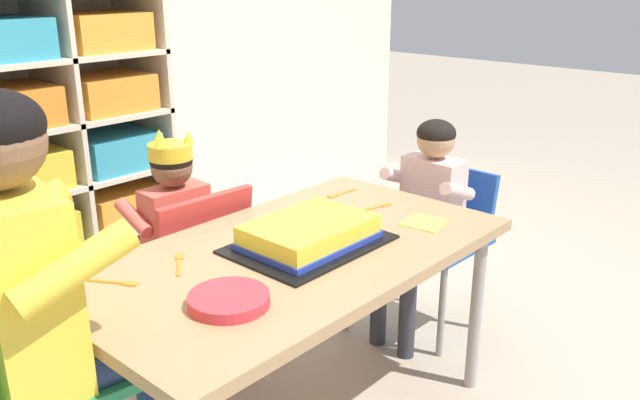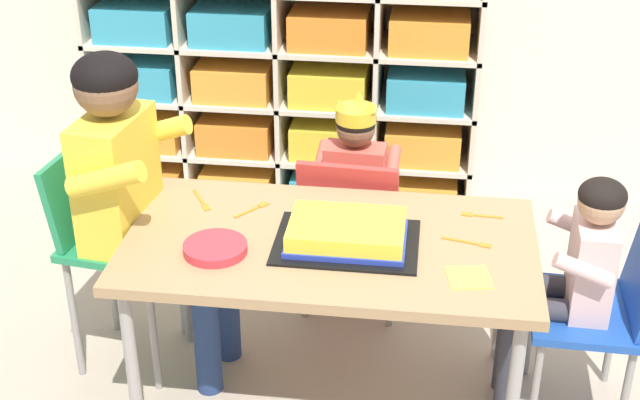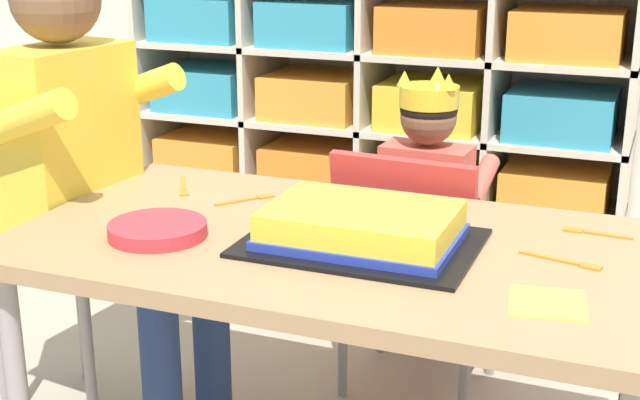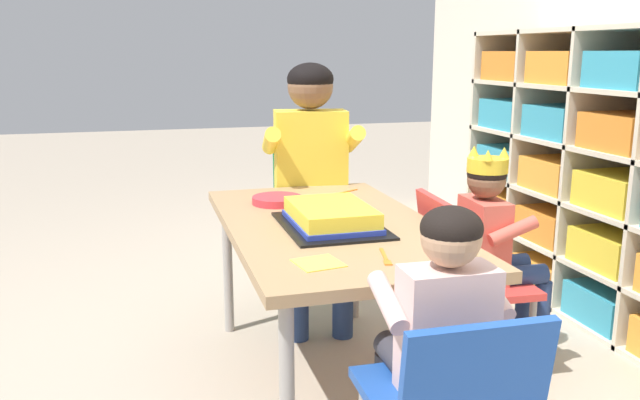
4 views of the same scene
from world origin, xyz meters
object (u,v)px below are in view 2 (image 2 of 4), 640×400
Objects in this scene: fork_near_cake_tray at (470,243)px; fork_near_child_seat at (254,209)px; child_with_crown at (357,175)px; classroom_chair_guest_side at (601,309)px; activity_table at (330,254)px; classroom_chair_blue at (351,221)px; paper_plate_stack at (215,248)px; classroom_chair_adult_side at (108,236)px; fork_beside_plate_stack at (202,201)px; adult_helper_seated at (136,182)px; birthday_cake_on_tray at (347,234)px; fork_by_napkin at (479,215)px; guest_at_table_side at (573,268)px.

fork_near_child_seat is at bearing 2.82° from fork_near_cake_tray.
child_with_crown is 1.34× the size of classroom_chair_guest_side.
classroom_chair_blue is (0.02, 0.48, -0.16)m from activity_table.
classroom_chair_blue is 0.71m from paper_plate_stack.
paper_plate_stack is at bearing -111.67° from classroom_chair_adult_side.
classroom_chair_guest_side is at bearing 7.87° from paper_plate_stack.
fork_beside_plate_stack is at bearing -61.04° from fork_near_child_seat.
classroom_chair_guest_side is at bearing -165.75° from fork_near_cake_tray.
fork_beside_plate_stack reaches higher than activity_table.
classroom_chair_blue is at bearing -51.29° from adult_helper_seated.
classroom_chair_adult_side reaches higher than fork_near_child_seat.
birthday_cake_on_tray reaches higher than fork_by_napkin.
activity_table is at bearing -151.29° from fork_by_napkin.
paper_plate_stack reaches higher than fork_beside_plate_stack.
adult_helper_seated reaches higher than fork_beside_plate_stack.
classroom_chair_adult_side is at bearing -91.44° from classroom_chair_guest_side.
paper_plate_stack is 1.26× the size of fork_near_cake_tray.
fork_near_cake_tray is 0.67m from fork_near_child_seat.
fork_beside_plate_stack is (0.18, 0.08, -0.10)m from adult_helper_seated.
classroom_chair_guest_side is at bearing 122.25° from fork_near_child_seat.
adult_helper_seated is 8.46× the size of fork_by_napkin.
guest_at_table_side is at bearing -90.00° from classroom_chair_guest_side.
paper_plate_stack is at bearing 64.11° from classroom_chair_blue.
child_with_crown is 1.94× the size of birthday_cake_on_tray.
classroom_chair_guest_side is 1.15m from paper_plate_stack.
fork_beside_plate_stack is (-0.48, 0.19, -0.03)m from birthday_cake_on_tray.
fork_beside_plate_stack is at bearing 45.97° from child_with_crown.
child_with_crown is at bearing -44.62° from adult_helper_seated.
classroom_chair_guest_side is 4.14× the size of fork_near_cake_tray.
fork_near_cake_tray is (-0.40, -0.01, 0.20)m from classroom_chair_guest_side.
fork_near_child_seat is at bearing -130.22° from fork_beside_plate_stack.
fork_beside_plate_stack is at bearing -59.36° from adult_helper_seated.
guest_at_table_side is at bearing 3.76° from activity_table.
fork_near_child_seat is (-0.28, -0.44, 0.08)m from child_with_crown.
birthday_cake_on_tray is 0.52m from fork_beside_plate_stack.
fork_beside_plate_stack is (-0.43, 0.18, 0.05)m from activity_table.
child_with_crown is 0.68m from fork_near_cake_tray.
child_with_crown reaches higher than classroom_chair_guest_side.
adult_helper_seated is at bearing -91.12° from guest_at_table_side.
fork_beside_plate_stack is at bearing 157.23° from activity_table.
classroom_chair_adult_side is 6.44× the size of fork_near_child_seat.
fork_beside_plate_stack is 1.14× the size of fork_near_child_seat.
guest_at_table_side is (0.69, -0.55, 0.01)m from child_with_crown.
fork_beside_plate_stack is at bearing 3.02° from fork_near_cake_tray.
child_with_crown is at bearing -127.28° from guest_at_table_side.
activity_table is at bearing 91.43° from classroom_chair_blue.
fork_near_child_seat is (-0.27, -0.33, 0.21)m from classroom_chair_blue.
classroom_chair_blue is 0.83m from classroom_chair_adult_side.
activity_table is 1.11× the size of adult_helper_seated.
fork_near_cake_tray is at bearing -86.34° from adult_helper_seated.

